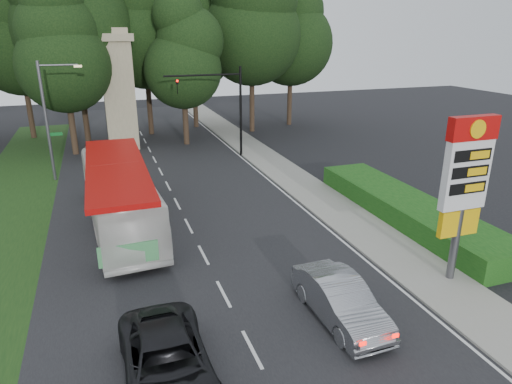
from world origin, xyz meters
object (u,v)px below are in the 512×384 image
object	(u,v)px
traffic_signal_mast	(225,100)
transit_bus	(119,196)
streetlight_signs	(49,116)
suv_charcoal	(167,362)
monument	(119,89)
sedan_silver	(340,300)
gas_station_pylon	(466,178)

from	to	relation	value
traffic_signal_mast	transit_bus	size ratio (longest dim) A/B	0.60
traffic_signal_mast	streetlight_signs	size ratio (longest dim) A/B	0.90
transit_bus	suv_charcoal	world-z (taller)	transit_bus
monument	sedan_silver	size ratio (longest dim) A/B	2.10
gas_station_pylon	transit_bus	bearing A→B (deg)	140.74
sedan_silver	gas_station_pylon	bearing A→B (deg)	7.90
transit_bus	traffic_signal_mast	bearing A→B (deg)	48.83
sedan_silver	monument	bearing A→B (deg)	99.42
gas_station_pylon	monument	size ratio (longest dim) A/B	0.68
streetlight_signs	sedan_silver	world-z (taller)	streetlight_signs
streetlight_signs	suv_charcoal	bearing A→B (deg)	-79.28
monument	traffic_signal_mast	bearing A→B (deg)	-38.00
streetlight_signs	transit_bus	bearing A→B (deg)	-69.53
gas_station_pylon	streetlight_signs	xyz separation A→B (m)	(-16.19, 20.01, -0.01)
gas_station_pylon	streetlight_signs	size ratio (longest dim) A/B	0.86
streetlight_signs	sedan_silver	bearing A→B (deg)	-63.41
monument	sedan_silver	distance (m)	29.77
traffic_signal_mast	gas_station_pylon	bearing A→B (deg)	-80.91
streetlight_signs	suv_charcoal	world-z (taller)	streetlight_signs
transit_bus	monument	bearing A→B (deg)	82.02
traffic_signal_mast	streetlight_signs	xyz separation A→B (m)	(-12.67, -1.99, -0.23)
streetlight_signs	suv_charcoal	xyz separation A→B (m)	(4.19, -22.13, -3.69)
traffic_signal_mast	monument	bearing A→B (deg)	142.00
monument	gas_station_pylon	bearing A→B (deg)	-68.20
monument	transit_bus	world-z (taller)	monument
traffic_signal_mast	monument	size ratio (longest dim) A/B	0.72
traffic_signal_mast	transit_bus	xyz separation A→B (m)	(-9.02, -11.75, -2.99)
transit_bus	sedan_silver	world-z (taller)	transit_bus
transit_bus	suv_charcoal	size ratio (longest dim) A/B	2.23
streetlight_signs	traffic_signal_mast	bearing A→B (deg)	8.92
monument	sedan_silver	xyz separation A→B (m)	(5.50, -28.93, -4.32)
traffic_signal_mast	streetlight_signs	world-z (taller)	streetlight_signs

